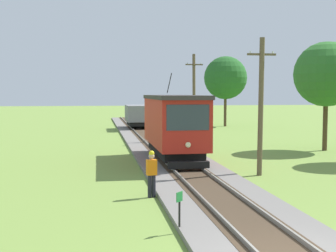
# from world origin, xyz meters

# --- Properties ---
(red_tram) EXTENTS (2.60, 8.54, 4.79)m
(red_tram) POSITION_xyz_m (0.00, 15.83, 2.19)
(red_tram) COLOR red
(red_tram) RESTS_ON rail_right
(freight_car) EXTENTS (2.40, 5.20, 2.31)m
(freight_car) POSITION_xyz_m (0.00, 38.96, 1.56)
(freight_car) COLOR slate
(freight_car) RESTS_ON rail_right
(utility_pole_near_tram) EXTENTS (1.40, 0.37, 6.54)m
(utility_pole_near_tram) POSITION_xyz_m (3.35, 11.02, 3.37)
(utility_pole_near_tram) COLOR brown
(utility_pole_near_tram) RESTS_ON ground
(utility_pole_mid) EXTENTS (1.40, 0.52, 7.04)m
(utility_pole_mid) POSITION_xyz_m (3.35, 25.82, 3.61)
(utility_pole_mid) COLOR brown
(utility_pole_mid) RESTS_ON ground
(trackside_signal_marker) EXTENTS (0.21, 0.21, 1.18)m
(trackside_signal_marker) POSITION_xyz_m (-2.06, 2.90, 0.67)
(trackside_signal_marker) COLOR black
(trackside_signal_marker) RESTS_ON ground
(track_worker) EXTENTS (0.41, 0.29, 1.78)m
(track_worker) POSITION_xyz_m (-2.31, 7.34, 0.98)
(track_worker) COLOR black
(track_worker) RESTS_ON ground
(tree_right_near) EXTENTS (4.41, 4.41, 7.42)m
(tree_right_near) POSITION_xyz_m (11.11, 19.31, 5.21)
(tree_right_near) COLOR #4C3823
(tree_right_near) RESTS_ON ground
(tree_right_far) EXTENTS (5.05, 5.05, 8.25)m
(tree_right_far) POSITION_xyz_m (10.68, 42.11, 5.71)
(tree_right_far) COLOR #4C3823
(tree_right_far) RESTS_ON ground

